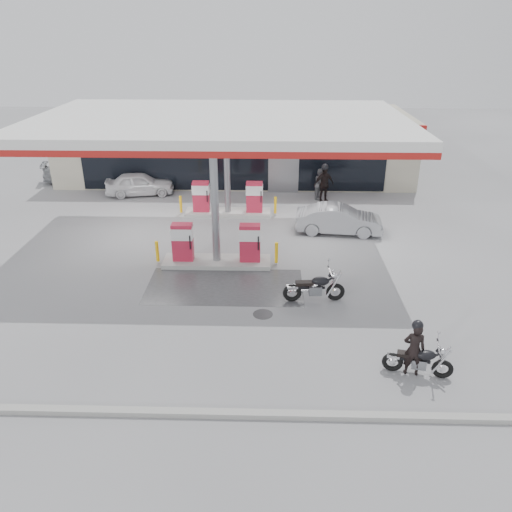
{
  "coord_description": "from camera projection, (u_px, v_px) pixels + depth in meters",
  "views": [
    {
      "loc": [
        2.17,
        -16.9,
        9.21
      ],
      "look_at": [
        1.7,
        0.24,
        1.2
      ],
      "focal_mm": 35.0,
      "sensor_mm": 36.0,
      "label": 1
    }
  ],
  "objects": [
    {
      "name": "main_motorcycle",
      "position": [
        419.0,
        361.0,
        14.24
      ],
      "size": [
        1.97,
        0.84,
        1.02
      ],
      "rotation": [
        0.0,
        0.0,
        -0.21
      ],
      "color": "black",
      "rests_on": "ground"
    },
    {
      "name": "sedan_white",
      "position": [
        140.0,
        184.0,
        29.25
      ],
      "size": [
        4.17,
        2.3,
        1.34
      ],
      "primitive_type": "imported",
      "rotation": [
        0.0,
        0.0,
        1.76
      ],
      "color": "white",
      "rests_on": "ground"
    },
    {
      "name": "store_building",
      "position": [
        237.0,
        144.0,
        32.84
      ],
      "size": [
        22.0,
        8.22,
        4.0
      ],
      "color": "beige",
      "rests_on": "ground"
    },
    {
      "name": "biker_walking",
      "position": [
        324.0,
        184.0,
        27.93
      ],
      "size": [
        1.31,
        0.94,
        2.06
      ],
      "primitive_type": "imported",
      "rotation": [
        0.0,
        0.0,
        0.41
      ],
      "color": "black",
      "rests_on": "ground"
    },
    {
      "name": "pump_island_far",
      "position": [
        228.0,
        202.0,
        26.2
      ],
      "size": [
        5.14,
        1.3,
        1.78
      ],
      "color": "#9E9E99",
      "rests_on": "ground"
    },
    {
      "name": "kerb",
      "position": [
        183.0,
        413.0,
        12.89
      ],
      "size": [
        28.0,
        0.25,
        0.15
      ],
      "primitive_type": "cube",
      "color": "gray",
      "rests_on": "ground"
    },
    {
      "name": "hatchback_silver",
      "position": [
        339.0,
        219.0,
        23.9
      ],
      "size": [
        4.25,
        1.85,
        1.36
      ],
      "primitive_type": "imported",
      "rotation": [
        0.0,
        0.0,
        1.47
      ],
      "color": "#95979D",
      "rests_on": "ground"
    },
    {
      "name": "parked_motorcycle",
      "position": [
        315.0,
        288.0,
        18.05
      ],
      "size": [
        2.28,
        0.87,
        1.17
      ],
      "rotation": [
        0.0,
        0.0,
        0.07
      ],
      "color": "black",
      "rests_on": "ground"
    },
    {
      "name": "pump_island_near",
      "position": [
        216.0,
        248.0,
        20.77
      ],
      "size": [
        5.14,
        1.3,
        1.78
      ],
      "color": "#9E9E99",
      "rests_on": "ground"
    },
    {
      "name": "parked_car_left",
      "position": [
        80.0,
        171.0,
        31.92
      ],
      "size": [
        4.76,
        2.88,
        1.29
      ],
      "primitive_type": "imported",
      "rotation": [
        0.0,
        0.0,
        1.83
      ],
      "color": "gray",
      "rests_on": "ground"
    },
    {
      "name": "attendant",
      "position": [
        320.0,
        184.0,
        28.54
      ],
      "size": [
        0.9,
        1.02,
        1.76
      ],
      "primitive_type": "imported",
      "rotation": [
        0.0,
        0.0,
        1.26
      ],
      "color": "#5D5D62",
      "rests_on": "ground"
    },
    {
      "name": "drain_cover",
      "position": [
        263.0,
        314.0,
        17.4
      ],
      "size": [
        0.7,
        0.7,
        0.01
      ],
      "primitive_type": "cylinder",
      "color": "#38383A",
      "rests_on": "ground"
    },
    {
      "name": "ground",
      "position": [
        212.0,
        286.0,
        19.26
      ],
      "size": [
        90.0,
        90.0,
        0.0
      ],
      "primitive_type": "plane",
      "color": "gray",
      "rests_on": "ground"
    },
    {
      "name": "biker_main",
      "position": [
        414.0,
        349.0,
        14.11
      ],
      "size": [
        0.67,
        0.48,
        1.69
      ],
      "primitive_type": "imported",
      "rotation": [
        0.0,
        0.0,
        3.01
      ],
      "color": "black",
      "rests_on": "ground"
    },
    {
      "name": "wet_patch",
      "position": [
        225.0,
        286.0,
        19.25
      ],
      "size": [
        6.0,
        3.0,
        0.0
      ],
      "primitive_type": "cube",
      "color": "#4C4C4F",
      "rests_on": "ground"
    },
    {
      "name": "canopy",
      "position": [
        220.0,
        124.0,
        21.56
      ],
      "size": [
        16.0,
        10.02,
        5.51
      ],
      "color": "silver",
      "rests_on": "ground"
    }
  ]
}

